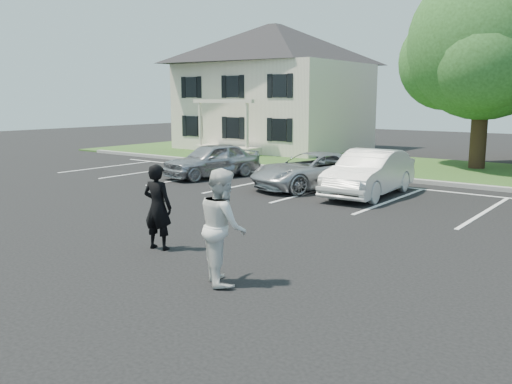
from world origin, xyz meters
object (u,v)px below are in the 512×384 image
(car_silver_west, at_px, (212,160))
(man_black_suit, at_px, (158,207))
(man_white_shirt, at_px, (223,226))
(house, at_px, (274,87))
(tree, at_px, (488,47))
(car_white_sedan, at_px, (369,173))
(car_silver_minivan, at_px, (313,171))

(car_silver_west, bearing_deg, man_black_suit, -40.68)
(man_black_suit, bearing_deg, man_white_shirt, 151.04)
(house, relative_size, car_silver_west, 2.52)
(tree, relative_size, car_silver_west, 2.15)
(house, xyz_separation_m, car_white_sedan, (12.01, -11.52, -3.08))
(car_silver_minivan, bearing_deg, man_black_suit, -58.81)
(tree, bearing_deg, car_white_sedan, -96.73)
(man_white_shirt, xyz_separation_m, car_white_sedan, (-1.74, 9.38, -0.25))
(tree, distance_m, car_silver_west, 12.91)
(car_white_sedan, bearing_deg, tree, 79.95)
(car_silver_west, height_order, car_white_sedan, car_white_sedan)
(car_silver_west, distance_m, car_silver_minivan, 4.71)
(man_black_suit, xyz_separation_m, man_white_shirt, (2.46, -0.77, 0.09))
(car_silver_minivan, bearing_deg, car_white_sedan, 19.59)
(house, relative_size, man_white_shirt, 5.15)
(tree, height_order, car_silver_minivan, tree)
(house, height_order, car_silver_west, house)
(man_white_shirt, distance_m, car_white_sedan, 9.54)
(man_white_shirt, bearing_deg, tree, -49.57)
(man_black_suit, bearing_deg, house, -72.39)
(house, distance_m, tree, 13.39)
(car_white_sedan, bearing_deg, man_black_suit, -98.12)
(car_silver_west, bearing_deg, car_silver_minivan, 14.41)
(man_white_shirt, bearing_deg, man_black_suit, 21.05)
(car_silver_west, xyz_separation_m, car_silver_minivan, (4.71, 0.06, -0.06))
(car_silver_minivan, xyz_separation_m, car_white_sedan, (2.20, -0.08, 0.11))
(car_silver_minivan, bearing_deg, man_white_shirt, -45.85)
(house, xyz_separation_m, car_silver_minivan, (9.81, -11.44, -3.19))
(house, bearing_deg, tree, -10.73)
(house, relative_size, tree, 1.17)
(man_white_shirt, bearing_deg, house, -18.32)
(man_black_suit, bearing_deg, car_silver_minivan, -92.02)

